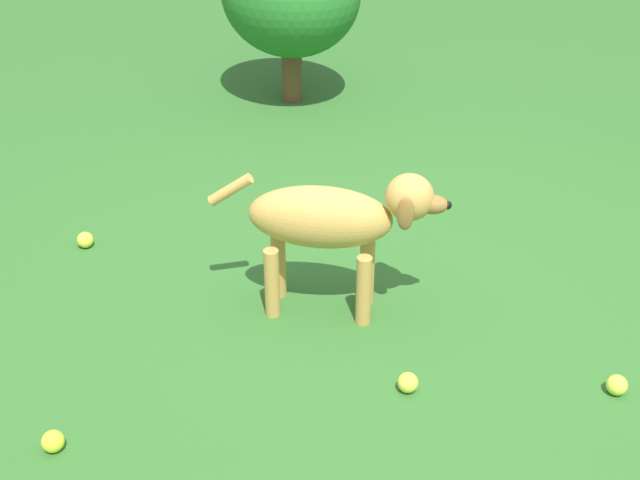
% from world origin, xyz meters
% --- Properties ---
extents(ground, '(14.00, 14.00, 0.00)m').
position_xyz_m(ground, '(0.00, 0.00, 0.00)').
color(ground, '#2D6026').
extents(dog, '(0.64, 0.59, 0.56)m').
position_xyz_m(dog, '(-0.18, -0.06, 0.37)').
color(dog, '#C69347').
rests_on(dog, ground).
extents(tennis_ball_0, '(0.07, 0.07, 0.07)m').
position_xyz_m(tennis_ball_0, '(-0.17, -1.14, 0.03)').
color(tennis_ball_0, '#CDE32F').
rests_on(tennis_ball_0, ground).
extents(tennis_ball_1, '(0.07, 0.07, 0.07)m').
position_xyz_m(tennis_ball_1, '(0.30, -0.17, 0.03)').
color(tennis_ball_1, '#C8D63D').
rests_on(tennis_ball_1, ground).
extents(tennis_ball_2, '(0.07, 0.07, 0.07)m').
position_xyz_m(tennis_ball_2, '(0.73, 0.32, 0.03)').
color(tennis_ball_2, '#CEE33F').
rests_on(tennis_ball_2, ground).
extents(tennis_ball_3, '(0.07, 0.07, 0.07)m').
position_xyz_m(tennis_ball_3, '(-1.16, -0.56, 0.03)').
color(tennis_ball_3, '#D4DF3C').
rests_on(tennis_ball_3, ground).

